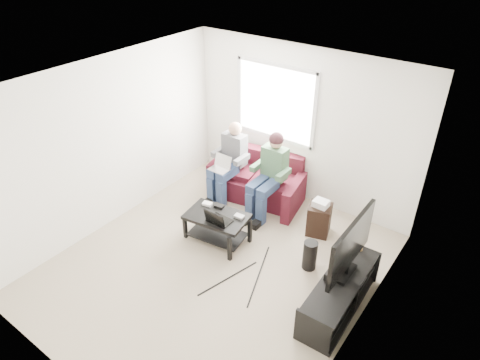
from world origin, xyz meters
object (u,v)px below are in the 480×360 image
at_px(sofa, 257,181).
at_px(coffee_table, 217,222).
at_px(tv, 351,245).
at_px(tv_stand, 340,295).
at_px(end_table, 319,218).
at_px(subwoofer, 310,255).

bearing_deg(sofa, coffee_table, -81.62).
bearing_deg(tv, sofa, 148.18).
height_order(tv_stand, end_table, end_table).
bearing_deg(sofa, tv_stand, -33.60).
relative_size(sofa, end_table, 3.04).
height_order(tv_stand, tv, tv).
bearing_deg(tv_stand, sofa, 146.40).
distance_m(coffee_table, end_table, 1.56).
xyz_separation_m(subwoofer, end_table, (-0.26, 0.77, 0.05)).
distance_m(coffee_table, subwoofer, 1.44).
bearing_deg(subwoofer, tv, -26.73).
bearing_deg(sofa, tv, -31.82).
bearing_deg(tv, end_table, 129.54).
xyz_separation_m(coffee_table, tv, (2.05, -0.04, 0.61)).
bearing_deg(tv, subwoofer, 153.27).
bearing_deg(tv, coffee_table, 178.92).
distance_m(tv_stand, tv, 0.73).
relative_size(sofa, tv_stand, 1.23).
height_order(sofa, tv, tv).
xyz_separation_m(coffee_table, subwoofer, (1.41, 0.28, -0.11)).
relative_size(tv_stand, end_table, 2.47).
relative_size(tv, end_table, 1.85).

